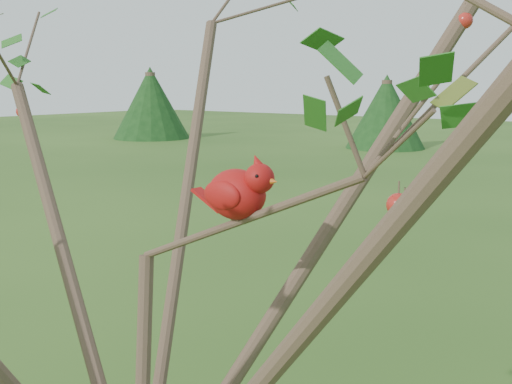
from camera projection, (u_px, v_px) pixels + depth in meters
crabapple_tree at (126, 196)px, 1.37m from camera, size 2.35×2.05×2.95m
cardinal at (239, 192)px, 1.31m from camera, size 0.22×0.11×0.15m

